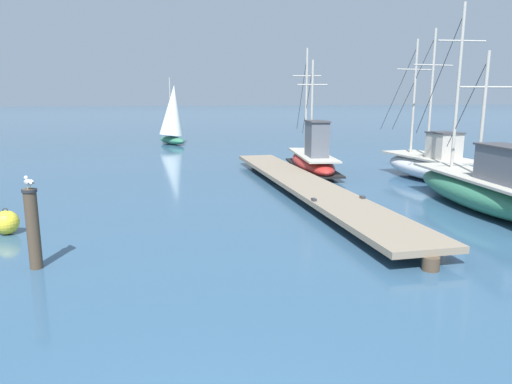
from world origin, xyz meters
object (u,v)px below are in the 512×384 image
fishing_boat_1 (431,164)px  mooring_piling (33,228)px  mooring_buoy (6,222)px  distant_sailboat (172,115)px  fishing_boat_3 (313,158)px  perched_seagull (29,182)px  fishing_boat_0 (485,188)px

fishing_boat_1 → mooring_piling: (-14.42, -8.06, 0.22)m
mooring_piling → mooring_buoy: size_ratio=2.40×
distant_sailboat → mooring_buoy: bearing=-103.1°
mooring_piling → fishing_boat_3: bearing=47.7°
fishing_boat_3 → perched_seagull: bearing=-132.3°
fishing_boat_1 → fishing_boat_3: fishing_boat_1 is taller
mooring_piling → mooring_buoy: (-1.33, 2.88, -0.57)m
mooring_buoy → fishing_boat_1: bearing=18.2°
distant_sailboat → perched_seagull: bearing=-98.9°
fishing_boat_0 → distant_sailboat: bearing=110.0°
fishing_boat_0 → fishing_boat_1: size_ratio=1.24×
fishing_boat_0 → mooring_piling: bearing=-168.8°
perched_seagull → fishing_boat_3: bearing=47.7°
perched_seagull → fishing_boat_0: bearing=11.2°
fishing_boat_3 → mooring_piling: size_ratio=4.48×
perched_seagull → distant_sailboat: distant_sailboat is taller
fishing_boat_1 → fishing_boat_0: bearing=-106.5°
fishing_boat_0 → fishing_boat_3: 8.87m
fishing_boat_1 → fishing_boat_3: size_ratio=0.91×
fishing_boat_3 → mooring_buoy: bearing=-144.5°
distant_sailboat → fishing_boat_0: bearing=-70.0°
perched_seagull → distant_sailboat: (4.12, 26.34, 0.35)m
fishing_boat_0 → fishing_boat_1: (1.64, 5.54, -0.04)m
perched_seagull → fishing_boat_1: bearing=29.2°
fishing_boat_0 → mooring_buoy: bearing=178.6°
mooring_buoy → mooring_piling: bearing=-65.2°
fishing_boat_0 → perched_seagull: fishing_boat_0 is taller
mooring_piling → perched_seagull: (0.00, -0.00, 0.96)m
fishing_boat_1 → perched_seagull: fishing_boat_1 is taller
mooring_buoy → fishing_boat_3: bearing=35.5°
perched_seagull → mooring_buoy: (-1.33, 2.88, -1.53)m
fishing_boat_3 → mooring_buoy: (-11.29, -8.05, -0.37)m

